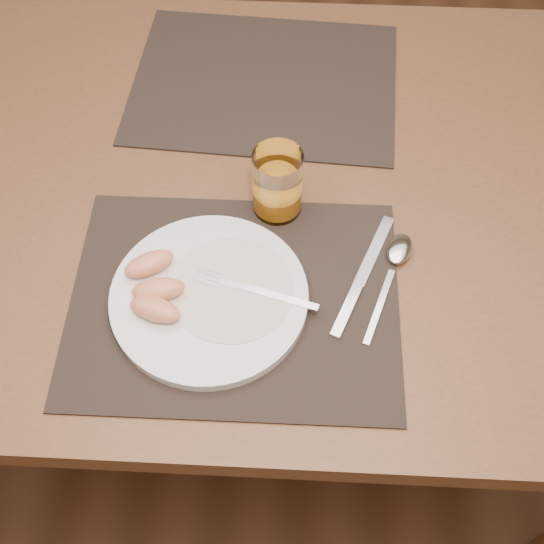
{
  "coord_description": "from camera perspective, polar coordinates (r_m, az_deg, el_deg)",
  "views": [
    {
      "loc": [
        0.05,
        -0.7,
        1.56
      ],
      "look_at": [
        0.03,
        -0.18,
        0.77
      ],
      "focal_mm": 45.0,
      "sensor_mm": 36.0,
      "label": 1
    }
  ],
  "objects": [
    {
      "name": "ground",
      "position": [
        1.71,
        -0.56,
        -9.08
      ],
      "size": [
        5.0,
        5.0,
        0.0
      ],
      "primitive_type": "plane",
      "color": "#55321D",
      "rests_on": "ground"
    },
    {
      "name": "table",
      "position": [
        1.13,
        -0.84,
        4.93
      ],
      "size": [
        1.4,
        0.9,
        0.75
      ],
      "color": "brown",
      "rests_on": "ground"
    },
    {
      "name": "placemat_near",
      "position": [
        0.94,
        -3.15,
        -2.35
      ],
      "size": [
        0.45,
        0.35,
        0.0
      ],
      "primitive_type": "cube",
      "rotation": [
        0.0,
        0.0,
        0.0
      ],
      "color": "black",
      "rests_on": "table"
    },
    {
      "name": "placemat_far",
      "position": [
        1.22,
        -0.64,
        15.57
      ],
      "size": [
        0.47,
        0.38,
        0.0
      ],
      "primitive_type": "cube",
      "rotation": [
        0.0,
        0.0,
        -0.06
      ],
      "color": "black",
      "rests_on": "table"
    },
    {
      "name": "plate",
      "position": [
        0.93,
        -5.27,
        -2.11
      ],
      "size": [
        0.27,
        0.27,
        0.02
      ],
      "primitive_type": "cylinder",
      "color": "white",
      "rests_on": "placemat_near"
    },
    {
      "name": "plate_dressing",
      "position": [
        0.93,
        -3.41,
        -1.39
      ],
      "size": [
        0.17,
        0.17,
        0.0
      ],
      "color": "white",
      "rests_on": "plate"
    },
    {
      "name": "fork",
      "position": [
        0.92,
        -2.25,
        -1.29
      ],
      "size": [
        0.17,
        0.06,
        0.0
      ],
      "color": "silver",
      "rests_on": "plate"
    },
    {
      "name": "knife",
      "position": [
        0.95,
        7.25,
        -1.05
      ],
      "size": [
        0.1,
        0.21,
        0.01
      ],
      "color": "silver",
      "rests_on": "placemat_near"
    },
    {
      "name": "spoon",
      "position": [
        0.98,
        10.38,
        1.23
      ],
      "size": [
        0.08,
        0.19,
        0.01
      ],
      "color": "silver",
      "rests_on": "placemat_near"
    },
    {
      "name": "juice_glass",
      "position": [
        0.99,
        0.46,
        7.23
      ],
      "size": [
        0.07,
        0.07,
        0.11
      ],
      "color": "white",
      "rests_on": "placemat_near"
    },
    {
      "name": "grapefruit_wedges",
      "position": [
        0.92,
        -9.83,
        -1.25
      ],
      "size": [
        0.1,
        0.13,
        0.03
      ],
      "color": "#E7875E",
      "rests_on": "plate"
    }
  ]
}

